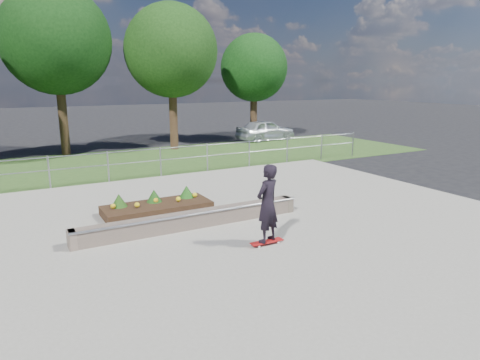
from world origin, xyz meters
name	(u,v)px	position (x,y,z in m)	size (l,w,h in m)	color
ground	(263,237)	(0.00, 0.00, 0.00)	(120.00, 120.00, 0.00)	black
grass_verge	(136,163)	(0.00, 11.00, 0.01)	(30.00, 8.00, 0.02)	#2E4D1E
concrete_slab	(263,236)	(0.00, 0.00, 0.03)	(15.00, 15.00, 0.06)	gray
fence	(160,158)	(0.00, 7.50, 0.77)	(20.06, 0.06, 1.20)	#919499
tree_mid_left	(56,40)	(-2.50, 15.00, 5.61)	(5.25, 5.25, 8.25)	#301F13
tree_mid_right	(171,51)	(3.00, 14.00, 5.23)	(4.90, 4.90, 7.70)	#382216
tree_far_right	(254,68)	(9.00, 15.50, 4.48)	(4.20, 4.20, 6.60)	#342315
grind_ledge	(193,219)	(-1.25, 1.35, 0.26)	(6.00, 0.44, 0.43)	brown
planter_bed	(157,206)	(-1.65, 3.05, 0.24)	(3.00, 1.20, 0.61)	black
skateboarder	(267,204)	(-0.25, -0.58, 1.03)	(0.80, 0.63, 1.87)	silver
parked_car	(266,130)	(9.34, 14.58, 0.66)	(1.55, 3.86, 1.32)	silver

